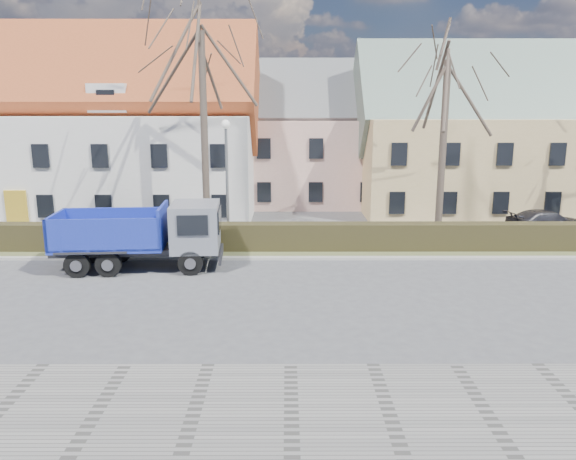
{
  "coord_description": "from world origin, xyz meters",
  "views": [
    {
      "loc": [
        2.11,
        -19.95,
        6.96
      ],
      "look_at": [
        2.18,
        3.59,
        1.6
      ],
      "focal_mm": 35.0,
      "sensor_mm": 36.0,
      "label": 1
    }
  ],
  "objects_px": {
    "dump_truck": "(133,236)",
    "parked_car_a": "(112,220)",
    "streetlight": "(227,184)",
    "parked_car_b": "(547,222)",
    "cart_frame": "(146,252)"
  },
  "relations": [
    {
      "from": "dump_truck",
      "to": "cart_frame",
      "type": "bearing_deg",
      "value": 82.84
    },
    {
      "from": "streetlight",
      "to": "cart_frame",
      "type": "relative_size",
      "value": 10.3
    },
    {
      "from": "streetlight",
      "to": "parked_car_a",
      "type": "distance_m",
      "value": 7.56
    },
    {
      "from": "cart_frame",
      "to": "parked_car_b",
      "type": "bearing_deg",
      "value": 13.21
    },
    {
      "from": "streetlight",
      "to": "parked_car_a",
      "type": "bearing_deg",
      "value": 156.77
    },
    {
      "from": "parked_car_b",
      "to": "dump_truck",
      "type": "bearing_deg",
      "value": 96.8
    },
    {
      "from": "dump_truck",
      "to": "parked_car_a",
      "type": "distance_m",
      "value": 7.29
    },
    {
      "from": "parked_car_b",
      "to": "cart_frame",
      "type": "bearing_deg",
      "value": 92.67
    },
    {
      "from": "parked_car_a",
      "to": "cart_frame",
      "type": "bearing_deg",
      "value": -164.69
    },
    {
      "from": "streetlight",
      "to": "parked_car_a",
      "type": "relative_size",
      "value": 1.48
    },
    {
      "from": "streetlight",
      "to": "cart_frame",
      "type": "bearing_deg",
      "value": -148.4
    },
    {
      "from": "dump_truck",
      "to": "parked_car_b",
      "type": "relative_size",
      "value": 1.61
    },
    {
      "from": "dump_truck",
      "to": "parked_car_a",
      "type": "height_order",
      "value": "dump_truck"
    },
    {
      "from": "cart_frame",
      "to": "parked_car_b",
      "type": "relative_size",
      "value": 0.13
    },
    {
      "from": "streetlight",
      "to": "parked_car_b",
      "type": "bearing_deg",
      "value": 8.82
    }
  ]
}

